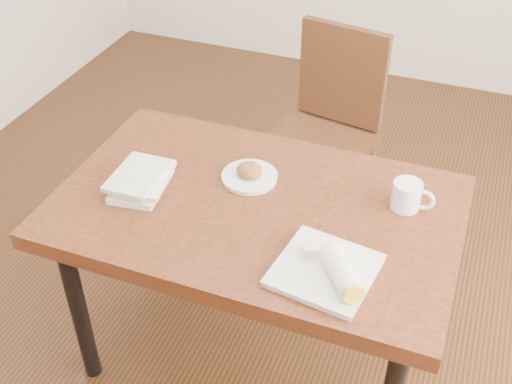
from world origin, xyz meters
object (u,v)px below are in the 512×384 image
(plate_burrito, at_px, (330,270))
(book_stack, at_px, (142,180))
(plate_scone, at_px, (249,174))
(coffee_mug, at_px, (408,195))
(table, at_px, (256,223))
(chair_far, at_px, (329,121))

(plate_burrito, distance_m, book_stack, 0.72)
(plate_scone, bearing_deg, coffee_mug, 4.31)
(table, bearing_deg, plate_burrito, -36.74)
(table, xyz_separation_m, plate_scone, (-0.07, 0.12, 0.10))
(table, bearing_deg, plate_scone, 120.18)
(chair_far, relative_size, book_stack, 3.81)
(plate_burrito, bearing_deg, table, 143.26)
(table, height_order, plate_burrito, plate_burrito)
(chair_far, bearing_deg, plate_burrito, -74.77)
(coffee_mug, height_order, book_stack, coffee_mug)
(coffee_mug, bearing_deg, plate_burrito, -110.18)
(table, relative_size, book_stack, 5.17)
(plate_burrito, bearing_deg, chair_far, 105.23)
(chair_far, xyz_separation_m, plate_scone, (-0.07, -0.78, 0.22))
(coffee_mug, bearing_deg, chair_far, 121.43)
(chair_far, xyz_separation_m, book_stack, (-0.39, -0.95, 0.23))
(chair_far, height_order, book_stack, chair_far)
(table, xyz_separation_m, book_stack, (-0.39, -0.05, 0.11))
(chair_far, relative_size, plate_burrito, 3.12)
(table, distance_m, plate_burrito, 0.40)
(plate_scone, xyz_separation_m, plate_burrito, (0.38, -0.35, 0.01))
(plate_scone, xyz_separation_m, book_stack, (-0.32, -0.17, 0.01))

